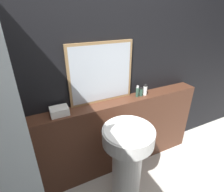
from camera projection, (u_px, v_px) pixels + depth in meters
wall_back at (105, 75)px, 1.92m from camera, size 8.00×0.06×2.50m
vanity_counter at (111, 137)px, 2.15m from camera, size 2.39×0.20×0.97m
pedestal_sink at (127, 159)px, 1.75m from camera, size 0.49×0.49×0.93m
mirror at (101, 73)px, 1.83m from camera, size 0.71×0.03×0.65m
towel_stack at (59, 111)px, 1.70m from camera, size 0.18×0.13×0.08m
shampoo_bottle at (137, 92)px, 2.05m from camera, size 0.04×0.04×0.14m
conditioner_bottle at (141, 92)px, 2.07m from camera, size 0.04×0.04×0.11m
lotion_bottle at (145, 90)px, 2.09m from camera, size 0.05×0.05×0.13m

